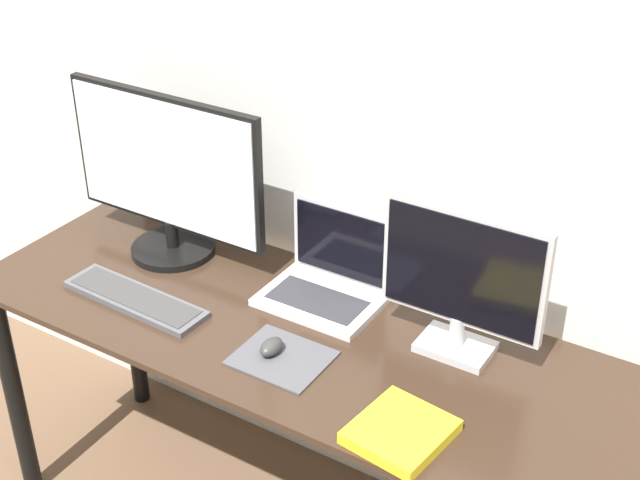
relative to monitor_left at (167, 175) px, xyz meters
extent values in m
cube|color=silver|center=(0.55, 0.24, 0.24)|extent=(7.00, 0.05, 2.50)
cube|color=#332319|center=(0.55, -0.13, -0.25)|extent=(1.86, 0.61, 0.02)
cylinder|color=black|center=(-0.32, -0.38, -0.63)|extent=(0.05, 0.05, 0.75)
cylinder|color=black|center=(-0.32, 0.12, -0.63)|extent=(0.05, 0.05, 0.75)
cylinder|color=black|center=(0.00, 0.00, -0.23)|extent=(0.24, 0.24, 0.02)
cylinder|color=black|center=(0.00, 0.00, -0.18)|extent=(0.04, 0.04, 0.08)
cube|color=black|center=(0.00, 0.00, 0.04)|extent=(0.62, 0.02, 0.38)
cube|color=silver|center=(0.00, -0.01, 0.04)|extent=(0.60, 0.01, 0.36)
cube|color=#B2B2B7|center=(0.87, 0.00, -0.23)|extent=(0.17, 0.12, 0.02)
cylinder|color=#B2B2B7|center=(0.87, 0.00, -0.18)|extent=(0.04, 0.04, 0.08)
cube|color=#B2B2B7|center=(0.87, 0.00, -0.01)|extent=(0.40, 0.02, 0.29)
cube|color=black|center=(0.87, -0.01, -0.01)|extent=(0.37, 0.01, 0.27)
cube|color=silver|center=(0.49, 0.00, -0.23)|extent=(0.30, 0.22, 0.02)
cube|color=#2D2D33|center=(0.49, -0.02, -0.22)|extent=(0.25, 0.12, 0.00)
cube|color=silver|center=(0.49, 0.11, -0.12)|extent=(0.30, 0.01, 0.21)
cube|color=black|center=(0.49, 0.10, -0.12)|extent=(0.27, 0.00, 0.19)
cube|color=#4C4C51|center=(0.08, -0.25, -0.23)|extent=(0.42, 0.13, 0.02)
cube|color=#383838|center=(0.08, -0.25, -0.22)|extent=(0.39, 0.11, 0.00)
cube|color=#47474C|center=(0.54, -0.25, -0.24)|extent=(0.22, 0.18, 0.00)
ellipsoid|color=#333333|center=(0.51, -0.25, -0.22)|extent=(0.04, 0.07, 0.04)
cube|color=yellow|center=(0.90, -0.34, -0.23)|extent=(0.21, 0.22, 0.03)
cube|color=white|center=(0.90, -0.34, -0.23)|extent=(0.20, 0.21, 0.02)
camera|label=1|loc=(1.51, -1.63, 1.06)|focal=50.00mm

